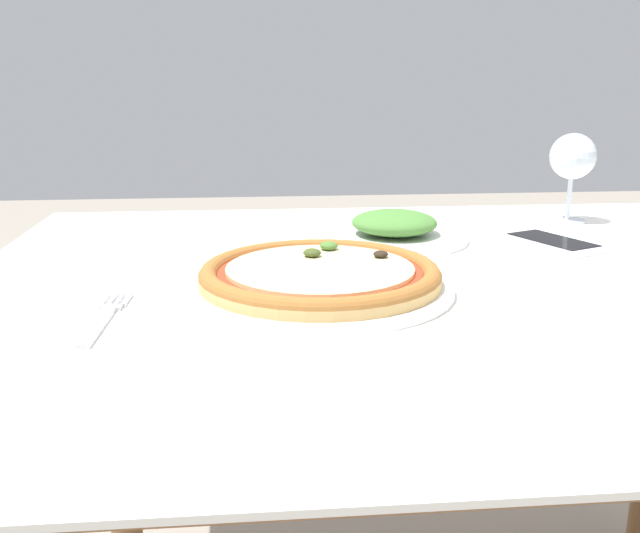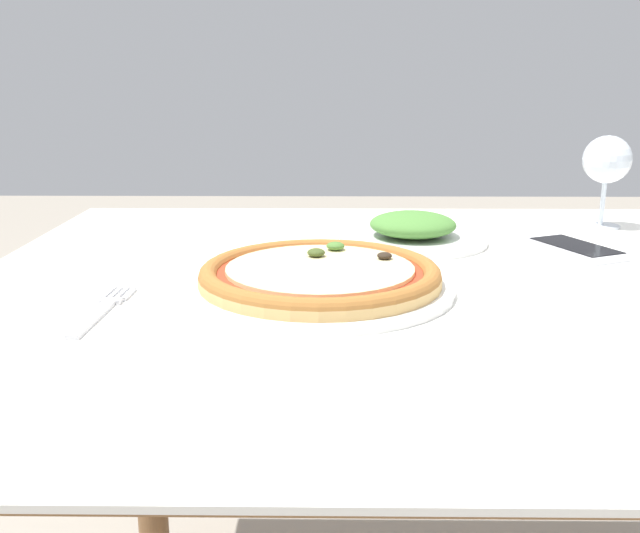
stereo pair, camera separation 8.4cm
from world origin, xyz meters
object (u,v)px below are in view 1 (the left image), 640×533
fork (105,316)px  cell_phone (553,243)px  pizza_plate (320,277)px  side_plate (394,229)px  dining_table (462,338)px  wine_glass_far_left (573,159)px

fork → cell_phone: bearing=24.2°
pizza_plate → side_plate: bearing=61.3°
pizza_plate → fork: bearing=-161.6°
dining_table → pizza_plate: (-0.19, -0.05, 0.10)m
pizza_plate → fork: 0.25m
pizza_plate → cell_phone: 0.42m
pizza_plate → wine_glass_far_left: (0.47, 0.37, 0.09)m
dining_table → fork: 0.46m
pizza_plate → dining_table: bearing=14.1°
pizza_plate → side_plate: side_plate is taller
fork → wine_glass_far_left: bearing=32.5°
dining_table → cell_phone: size_ratio=8.03×
dining_table → side_plate: size_ratio=5.65×
wine_glass_far_left → cell_phone: wine_glass_far_left is taller
dining_table → side_plate: 0.24m
wine_glass_far_left → cell_phone: 0.23m
dining_table → wine_glass_far_left: (0.28, 0.33, 0.20)m
dining_table → cell_phone: cell_phone is taller
fork → cell_phone: size_ratio=1.06×
fork → wine_glass_far_left: 0.85m
dining_table → fork: (-0.43, -0.13, 0.09)m
wine_glass_far_left → side_plate: wine_glass_far_left is taller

